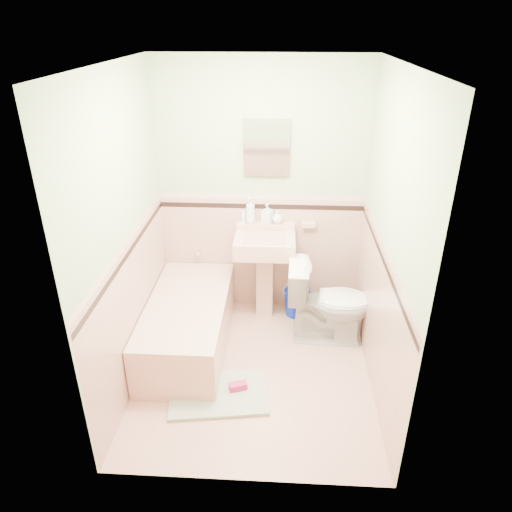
# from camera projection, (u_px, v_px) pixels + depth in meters

# --- Properties ---
(floor) EXTENTS (2.20, 2.20, 0.00)m
(floor) POSITION_uv_depth(u_px,v_px,m) (254.00, 371.00, 4.15)
(floor) COLOR #D6A08C
(floor) RESTS_ON ground
(ceiling) EXTENTS (2.20, 2.20, 0.00)m
(ceiling) POSITION_uv_depth(u_px,v_px,m) (254.00, 64.00, 3.02)
(ceiling) COLOR white
(ceiling) RESTS_ON ground
(wall_back) EXTENTS (2.50, 0.00, 2.50)m
(wall_back) POSITION_uv_depth(u_px,v_px,m) (261.00, 193.00, 4.57)
(wall_back) COLOR beige
(wall_back) RESTS_ON ground
(wall_front) EXTENTS (2.50, 0.00, 2.50)m
(wall_front) POSITION_uv_depth(u_px,v_px,m) (242.00, 326.00, 2.61)
(wall_front) COLOR beige
(wall_front) RESTS_ON ground
(wall_left) EXTENTS (0.00, 2.50, 2.50)m
(wall_left) POSITION_uv_depth(u_px,v_px,m) (124.00, 238.00, 3.64)
(wall_left) COLOR beige
(wall_left) RESTS_ON ground
(wall_right) EXTENTS (0.00, 2.50, 2.50)m
(wall_right) POSITION_uv_depth(u_px,v_px,m) (388.00, 245.00, 3.54)
(wall_right) COLOR beige
(wall_right) RESTS_ON ground
(wainscot_back) EXTENTS (2.00, 0.00, 2.00)m
(wainscot_back) POSITION_uv_depth(u_px,v_px,m) (261.00, 254.00, 4.85)
(wainscot_back) COLOR #D9A591
(wainscot_back) RESTS_ON ground
(wainscot_front) EXTENTS (2.00, 0.00, 2.00)m
(wainscot_front) POSITION_uv_depth(u_px,v_px,m) (243.00, 412.00, 2.91)
(wainscot_front) COLOR #D9A591
(wainscot_front) RESTS_ON ground
(wainscot_left) EXTENTS (0.00, 2.20, 2.20)m
(wainscot_left) POSITION_uv_depth(u_px,v_px,m) (135.00, 310.00, 3.93)
(wainscot_left) COLOR #D9A591
(wainscot_left) RESTS_ON ground
(wainscot_right) EXTENTS (0.00, 2.20, 2.20)m
(wainscot_right) POSITION_uv_depth(u_px,v_px,m) (376.00, 317.00, 3.83)
(wainscot_right) COLOR #D9A591
(wainscot_right) RESTS_ON ground
(accent_back) EXTENTS (2.00, 0.00, 2.00)m
(accent_back) POSITION_uv_depth(u_px,v_px,m) (261.00, 206.00, 4.61)
(accent_back) COLOR black
(accent_back) RESTS_ON ground
(accent_front) EXTENTS (2.00, 0.00, 2.00)m
(accent_front) POSITION_uv_depth(u_px,v_px,m) (242.00, 343.00, 2.68)
(accent_front) COLOR black
(accent_front) RESTS_ON ground
(accent_left) EXTENTS (0.00, 2.20, 2.20)m
(accent_left) POSITION_uv_depth(u_px,v_px,m) (128.00, 253.00, 3.70)
(accent_left) COLOR black
(accent_left) RESTS_ON ground
(accent_right) EXTENTS (0.00, 2.20, 2.20)m
(accent_right) POSITION_uv_depth(u_px,v_px,m) (383.00, 260.00, 3.60)
(accent_right) COLOR black
(accent_right) RESTS_ON ground
(cap_back) EXTENTS (2.00, 0.00, 2.00)m
(cap_back) POSITION_uv_depth(u_px,v_px,m) (261.00, 197.00, 4.57)
(cap_back) COLOR #D6A295
(cap_back) RESTS_ON ground
(cap_front) EXTENTS (2.00, 0.00, 2.00)m
(cap_front) POSITION_uv_depth(u_px,v_px,m) (242.00, 329.00, 2.64)
(cap_front) COLOR #D6A295
(cap_front) RESTS_ON ground
(cap_left) EXTENTS (0.00, 2.20, 2.20)m
(cap_left) POSITION_uv_depth(u_px,v_px,m) (127.00, 242.00, 3.65)
(cap_left) COLOR #D6A295
(cap_left) RESTS_ON ground
(cap_right) EXTENTS (0.00, 2.20, 2.20)m
(cap_right) POSITION_uv_depth(u_px,v_px,m) (385.00, 248.00, 3.55)
(cap_right) COLOR #D6A295
(cap_right) RESTS_ON ground
(bathtub) EXTENTS (0.70, 1.50, 0.45)m
(bathtub) POSITION_uv_depth(u_px,v_px,m) (188.00, 325.00, 4.38)
(bathtub) COLOR #D19F8D
(bathtub) RESTS_ON floor
(tub_faucet) EXTENTS (0.04, 0.12, 0.04)m
(tub_faucet) POSITION_uv_depth(u_px,v_px,m) (199.00, 251.00, 4.84)
(tub_faucet) COLOR silver
(tub_faucet) RESTS_ON wall_back
(sink) EXTENTS (0.58, 0.48, 0.90)m
(sink) POSITION_uv_depth(u_px,v_px,m) (265.00, 278.00, 4.71)
(sink) COLOR #D19F8D
(sink) RESTS_ON floor
(sink_faucet) EXTENTS (0.02, 0.02, 0.10)m
(sink_faucet) POSITION_uv_depth(u_px,v_px,m) (266.00, 226.00, 4.61)
(sink_faucet) COLOR silver
(sink_faucet) RESTS_ON sink
(medicine_cabinet) EXTENTS (0.37, 0.04, 0.47)m
(medicine_cabinet) POSITION_uv_depth(u_px,v_px,m) (267.00, 147.00, 4.34)
(medicine_cabinet) COLOR white
(medicine_cabinet) RESTS_ON wall_back
(soap_dish) EXTENTS (0.13, 0.08, 0.04)m
(soap_dish) POSITION_uv_depth(u_px,v_px,m) (309.00, 225.00, 4.64)
(soap_dish) COLOR #D19F8D
(soap_dish) RESTS_ON wall_back
(soap_bottle_left) EXTENTS (0.12, 0.12, 0.25)m
(soap_bottle_left) POSITION_uv_depth(u_px,v_px,m) (250.00, 210.00, 4.59)
(soap_bottle_left) COLOR #B2B2B2
(soap_bottle_left) RESTS_ON sink
(soap_bottle_mid) EXTENTS (0.12, 0.12, 0.20)m
(soap_bottle_mid) POSITION_uv_depth(u_px,v_px,m) (267.00, 213.00, 4.60)
(soap_bottle_mid) COLOR #B2B2B2
(soap_bottle_mid) RESTS_ON sink
(soap_bottle_right) EXTENTS (0.13, 0.13, 0.13)m
(soap_bottle_right) POSITION_uv_depth(u_px,v_px,m) (277.00, 217.00, 4.60)
(soap_bottle_right) COLOR #B2B2B2
(soap_bottle_right) RESTS_ON sink
(tube) EXTENTS (0.04, 0.04, 0.12)m
(tube) POSITION_uv_depth(u_px,v_px,m) (243.00, 217.00, 4.63)
(tube) COLOR white
(tube) RESTS_ON sink
(toilet) EXTENTS (0.80, 0.48, 0.80)m
(toilet) POSITION_uv_depth(u_px,v_px,m) (330.00, 302.00, 4.41)
(toilet) COLOR white
(toilet) RESTS_ON floor
(bucket) EXTENTS (0.31, 0.31, 0.27)m
(bucket) POSITION_uv_depth(u_px,v_px,m) (297.00, 303.00, 4.89)
(bucket) COLOR #0824BC
(bucket) RESTS_ON floor
(bath_mat) EXTENTS (0.85, 0.63, 0.03)m
(bath_mat) POSITION_uv_depth(u_px,v_px,m) (218.00, 394.00, 3.88)
(bath_mat) COLOR #99A78B
(bath_mat) RESTS_ON floor
(shoe) EXTENTS (0.16, 0.11, 0.06)m
(shoe) POSITION_uv_depth(u_px,v_px,m) (238.00, 386.00, 3.89)
(shoe) COLOR #BF1E59
(shoe) RESTS_ON bath_mat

